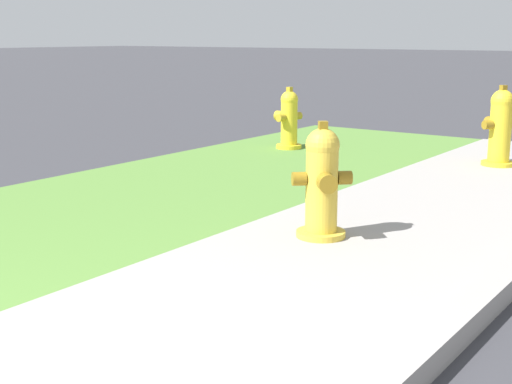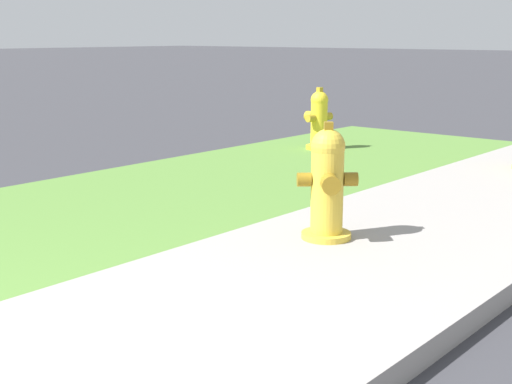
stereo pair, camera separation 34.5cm
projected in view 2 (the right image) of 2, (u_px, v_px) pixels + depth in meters
The scene contains 2 objects.
fire_hydrant_at_driveway at pixel (319, 120), 8.27m from camera, with size 0.38×0.35×0.72m.
fire_hydrant_across_street at pixel (327, 184), 4.59m from camera, with size 0.36×0.36×0.78m.
Camera 2 is at (0.17, -2.25, 1.32)m, focal length 50.00 mm.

